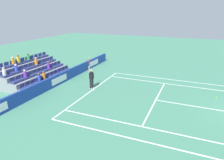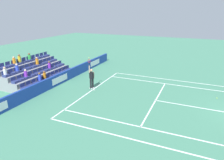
{
  "view_description": "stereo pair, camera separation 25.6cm",
  "coord_description": "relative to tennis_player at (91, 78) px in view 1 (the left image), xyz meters",
  "views": [
    {
      "loc": [
        14.54,
        -3.95,
        6.54
      ],
      "look_at": [
        -0.13,
        -10.12,
        1.1
      ],
      "focal_mm": 32.73,
      "sensor_mm": 36.0,
      "label": 1
    },
    {
      "loc": [
        14.44,
        -3.72,
        6.54
      ],
      "look_at": [
        -0.13,
        -10.12,
        1.1
      ],
      "focal_mm": 32.73,
      "sensor_mm": 36.0,
      "label": 2
    }
  ],
  "objects": [
    {
      "name": "stadium_stand",
      "position": [
        0.27,
        -6.24,
        -0.31
      ],
      "size": [
        6.82,
        3.8,
        2.62
      ],
      "color": "gray",
      "rests_on": "ground"
    },
    {
      "name": "line_singles_sideline_left",
      "position": [
        4.37,
        6.17,
        -0.99
      ],
      "size": [
        0.1,
        11.89,
        0.01
      ],
      "primitive_type": "cube",
      "color": "white",
      "rests_on": "ground"
    },
    {
      "name": "line_singles_sideline_right",
      "position": [
        -3.86,
        6.17,
        -0.99
      ],
      "size": [
        0.1,
        11.89,
        0.01
      ],
      "primitive_type": "cube",
      "color": "white",
      "rests_on": "ground"
    },
    {
      "name": "line_centre_mark",
      "position": [
        0.26,
        0.33,
        -0.99
      ],
      "size": [
        0.1,
        0.2,
        0.01
      ],
      "primitive_type": "cube",
      "color": "white",
      "rests_on": "ground"
    },
    {
      "name": "line_baseline",
      "position": [
        0.26,
        0.23,
        -0.99
      ],
      "size": [
        10.97,
        0.1,
        0.01
      ],
      "primitive_type": "cube",
      "color": "white",
      "rests_on": "ground"
    },
    {
      "name": "sponsor_barrier",
      "position": [
        0.26,
        -3.3,
        -0.48
      ],
      "size": [
        20.56,
        0.22,
        1.02
      ],
      "color": "#193899",
      "rests_on": "ground"
    },
    {
      "name": "tennis_player",
      "position": [
        0.0,
        0.0,
        0.0
      ],
      "size": [
        0.51,
        0.43,
        2.85
      ],
      "color": "black",
      "rests_on": "ground"
    },
    {
      "name": "loose_tennis_ball",
      "position": [
        -2.03,
        10.05,
        -0.96
      ],
      "size": [
        0.07,
        0.07,
        0.07
      ],
      "primitive_type": "sphere",
      "color": "#D1E533",
      "rests_on": "ground"
    },
    {
      "name": "line_doubles_sideline_left",
      "position": [
        5.74,
        6.17,
        -0.99
      ],
      "size": [
        0.1,
        11.89,
        0.01
      ],
      "primitive_type": "cube",
      "color": "white",
      "rests_on": "ground"
    },
    {
      "name": "line_doubles_sideline_right",
      "position": [
        -5.23,
        6.17,
        -0.99
      ],
      "size": [
        0.1,
        11.89,
        0.01
      ],
      "primitive_type": "cube",
      "color": "white",
      "rests_on": "ground"
    },
    {
      "name": "line_centre_service",
      "position": [
        0.26,
        8.92,
        -0.99
      ],
      "size": [
        0.1,
        6.4,
        0.01
      ],
      "primitive_type": "cube",
      "color": "white",
      "rests_on": "ground"
    },
    {
      "name": "line_service",
      "position": [
        0.26,
        5.72,
        -0.99
      ],
      "size": [
        8.23,
        0.1,
        0.01
      ],
      "primitive_type": "cube",
      "color": "white",
      "rests_on": "ground"
    }
  ]
}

